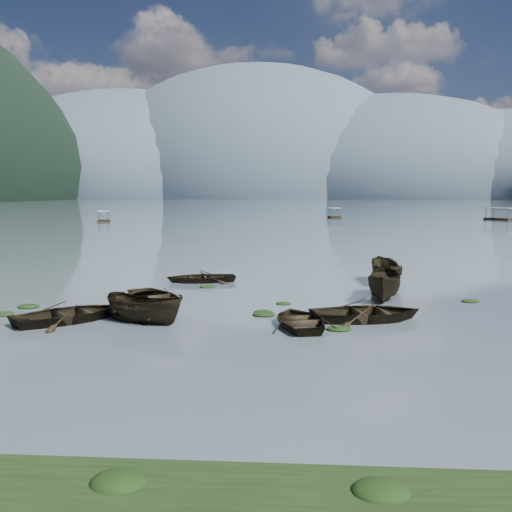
# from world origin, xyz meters

# --- Properties ---
(ground_plane) EXTENTS (2400.00, 2400.00, 0.00)m
(ground_plane) POSITION_xyz_m (0.00, 0.00, 0.00)
(ground_plane) COLOR slate
(haze_mtn_a) EXTENTS (520.00, 520.00, 280.00)m
(haze_mtn_a) POSITION_xyz_m (-260.00, 900.00, 0.00)
(haze_mtn_a) COLOR #475666
(haze_mtn_a) RESTS_ON ground
(haze_mtn_b) EXTENTS (520.00, 520.00, 340.00)m
(haze_mtn_b) POSITION_xyz_m (-60.00, 900.00, 0.00)
(haze_mtn_b) COLOR #475666
(haze_mtn_b) RESTS_ON ground
(haze_mtn_c) EXTENTS (520.00, 520.00, 260.00)m
(haze_mtn_c) POSITION_xyz_m (140.00, 900.00, 0.00)
(haze_mtn_c) COLOR #475666
(haze_mtn_c) RESTS_ON ground
(haze_mtn_d) EXTENTS (520.00, 520.00, 220.00)m
(haze_mtn_d) POSITION_xyz_m (320.00, 900.00, 0.00)
(haze_mtn_d) COLOR #475666
(haze_mtn_d) RESTS_ON ground
(rowboat_0) EXTENTS (4.54, 4.80, 0.81)m
(rowboat_0) POSITION_xyz_m (-5.34, 3.41, 0.00)
(rowboat_0) COLOR black
(rowboat_0) RESTS_ON ground
(rowboat_1) EXTENTS (6.08, 6.07, 1.04)m
(rowboat_1) POSITION_xyz_m (-7.83, 2.52, 0.00)
(rowboat_1) COLOR black
(rowboat_1) RESTS_ON ground
(rowboat_2) EXTENTS (4.42, 3.18, 1.60)m
(rowboat_2) POSITION_xyz_m (-4.29, 2.38, 0.00)
(rowboat_2) COLOR black
(rowboat_2) RESTS_ON ground
(rowboat_3) EXTENTS (3.84, 4.79, 0.89)m
(rowboat_3) POSITION_xyz_m (2.61, 2.33, 0.00)
(rowboat_3) COLOR black
(rowboat_3) RESTS_ON ground
(rowboat_4) EXTENTS (5.76, 4.63, 1.06)m
(rowboat_4) POSITION_xyz_m (5.65, 3.61, 0.00)
(rowboat_4) COLOR black
(rowboat_4) RESTS_ON ground
(rowboat_5) EXTENTS (2.67, 4.98, 1.83)m
(rowboat_5) POSITION_xyz_m (7.29, 8.97, 0.00)
(rowboat_5) COLOR black
(rowboat_5) RESTS_ON ground
(rowboat_6) EXTENTS (5.66, 6.07, 1.02)m
(rowboat_6) POSITION_xyz_m (-5.08, 6.88, 0.00)
(rowboat_6) COLOR black
(rowboat_6) RESTS_ON ground
(rowboat_7) EXTENTS (5.13, 4.19, 0.93)m
(rowboat_7) POSITION_xyz_m (-3.81, 14.53, 0.00)
(rowboat_7) COLOR black
(rowboat_7) RESTS_ON ground
(rowboat_8) EXTENTS (1.82, 4.65, 1.78)m
(rowboat_8) POSITION_xyz_m (8.19, 14.52, 0.00)
(rowboat_8) COLOR black
(rowboat_8) RESTS_ON ground
(weed_clump_0) EXTENTS (1.02, 0.83, 0.22)m
(weed_clump_0) POSITION_xyz_m (-11.46, 3.53, 0.00)
(weed_clump_0) COLOR black
(weed_clump_0) RESTS_ON ground
(weed_clump_1) EXTENTS (0.91, 0.73, 0.20)m
(weed_clump_1) POSITION_xyz_m (0.85, 4.90, 0.00)
(weed_clump_1) COLOR black
(weed_clump_1) RESTS_ON ground
(weed_clump_2) EXTENTS (1.10, 0.88, 0.24)m
(weed_clump_2) POSITION_xyz_m (0.92, 4.27, 0.00)
(weed_clump_2) COLOR black
(weed_clump_2) RESTS_ON ground
(weed_clump_3) EXTENTS (0.83, 0.70, 0.18)m
(weed_clump_3) POSITION_xyz_m (1.80, 7.14, 0.00)
(weed_clump_3) COLOR black
(weed_clump_3) RESTS_ON ground
(weed_clump_4) EXTENTS (1.06, 0.84, 0.22)m
(weed_clump_4) POSITION_xyz_m (4.24, 1.59, 0.00)
(weed_clump_4) COLOR black
(weed_clump_4) RESTS_ON ground
(weed_clump_5) EXTENTS (1.12, 0.90, 0.24)m
(weed_clump_5) POSITION_xyz_m (-11.14, 5.35, 0.00)
(weed_clump_5) COLOR black
(weed_clump_5) RESTS_ON ground
(weed_clump_6) EXTENTS (0.97, 0.81, 0.20)m
(weed_clump_6) POSITION_xyz_m (-3.04, 12.27, 0.00)
(weed_clump_6) COLOR black
(weed_clump_6) RESTS_ON ground
(weed_clump_7) EXTENTS (0.97, 0.77, 0.21)m
(weed_clump_7) POSITION_xyz_m (11.74, 8.46, 0.00)
(weed_clump_7) COLOR black
(weed_clump_7) RESTS_ON ground
(pontoon_left) EXTENTS (3.77, 6.13, 2.19)m
(pontoon_left) POSITION_xyz_m (-37.78, 94.76, 0.00)
(pontoon_left) COLOR black
(pontoon_left) RESTS_ON ground
(pontoon_centre) EXTENTS (2.97, 6.35, 2.38)m
(pontoon_centre) POSITION_xyz_m (11.80, 117.55, 0.00)
(pontoon_centre) COLOR black
(pontoon_centre) RESTS_ON ground
(pontoon_right) EXTENTS (5.83, 7.39, 2.63)m
(pontoon_right) POSITION_xyz_m (48.15, 109.19, 0.00)
(pontoon_right) COLOR black
(pontoon_right) RESTS_ON ground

